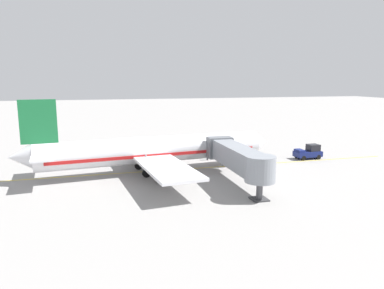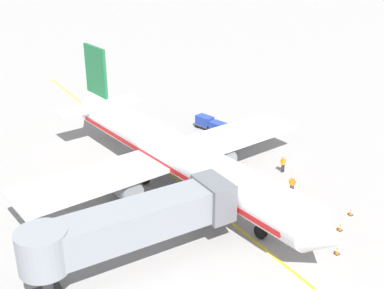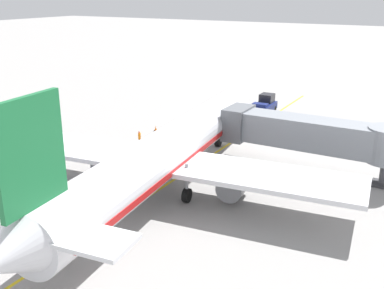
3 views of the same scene
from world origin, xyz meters
name	(u,v)px [view 3 (image 3 of 3)]	position (x,y,z in m)	size (l,w,h in m)	color
ground_plane	(157,191)	(0.00, 0.00, 0.00)	(400.00, 400.00, 0.00)	gray
gate_lead_in_line	(157,191)	(0.00, 0.00, 0.00)	(0.24, 80.00, 0.01)	gold
parked_airliner	(169,151)	(0.60, 0.85, 3.19)	(30.39, 37.34, 10.63)	silver
jet_bridge	(311,134)	(9.25, 10.10, 3.46)	(15.78, 3.50, 4.98)	gray
pushback_tractor	(264,105)	(-1.43, 27.23, 1.10)	(2.31, 4.45, 2.40)	navy
baggage_tug_lead	(11,178)	(-10.83, -5.21, 0.71)	(1.74, 2.70, 1.62)	navy
baggage_cart_front	(2,186)	(-9.71, -6.89, 0.95)	(1.77, 2.98, 1.58)	#4C4C51
ground_crew_wing_walker	(140,138)	(-7.61, 8.13, 0.95)	(0.46, 0.66, 1.69)	#232328
ground_crew_loader	(175,136)	(-4.82, 10.57, 0.95)	(0.41, 0.68, 1.69)	#232328
ground_crew_marshaller	(99,145)	(-9.77, 4.41, 0.95)	(0.73, 0.29, 1.69)	#232328
safety_cone_nose_left	(180,129)	(-6.79, 14.80, 0.29)	(0.36, 0.36, 0.59)	black
safety_cone_nose_right	(209,127)	(-4.21, 16.95, 0.29)	(0.36, 0.36, 0.59)	black
safety_cone_wing_tip	(156,128)	(-9.33, 13.61, 0.29)	(0.36, 0.36, 0.59)	black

